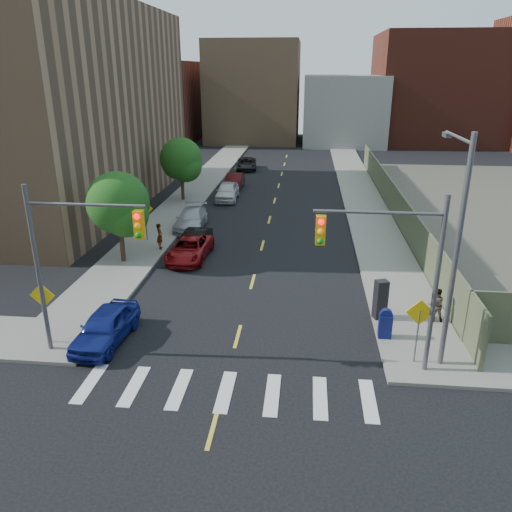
% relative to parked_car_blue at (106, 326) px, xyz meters
% --- Properties ---
extents(ground, '(160.00, 160.00, 0.00)m').
position_rel_parked_car_blue_xyz_m(ground, '(5.50, -7.00, -0.73)').
color(ground, black).
rests_on(ground, ground).
extents(sidewalk_nw, '(3.50, 73.00, 0.15)m').
position_rel_parked_car_blue_xyz_m(sidewalk_nw, '(-2.25, 34.50, -0.65)').
color(sidewalk_nw, gray).
rests_on(sidewalk_nw, ground).
extents(sidewalk_ne, '(3.50, 73.00, 0.15)m').
position_rel_parked_car_blue_xyz_m(sidewalk_ne, '(13.25, 34.50, -0.65)').
color(sidewalk_ne, gray).
rests_on(sidewalk_ne, ground).
extents(fence_north, '(0.12, 44.00, 2.50)m').
position_rel_parked_car_blue_xyz_m(fence_north, '(15.10, 21.00, 0.52)').
color(fence_north, '#5E6345').
rests_on(fence_north, ground).
extents(building_nw, '(22.00, 30.00, 16.00)m').
position_rel_parked_car_blue_xyz_m(building_nw, '(-16.50, 23.00, 7.27)').
color(building_nw, '#8C6B4C').
rests_on(building_nw, ground).
extents(bg_bldg_west, '(14.00, 18.00, 12.00)m').
position_rel_parked_car_blue_xyz_m(bg_bldg_west, '(-16.50, 63.00, 5.27)').
color(bg_bldg_west, '#592319').
rests_on(bg_bldg_west, ground).
extents(bg_bldg_midwest, '(14.00, 16.00, 15.00)m').
position_rel_parked_car_blue_xyz_m(bg_bldg_midwest, '(-0.50, 65.00, 6.77)').
color(bg_bldg_midwest, '#8C6B4C').
rests_on(bg_bldg_midwest, ground).
extents(bg_bldg_center, '(12.00, 16.00, 10.00)m').
position_rel_parked_car_blue_xyz_m(bg_bldg_center, '(13.50, 63.00, 4.27)').
color(bg_bldg_center, gray).
rests_on(bg_bldg_center, ground).
extents(bg_bldg_east, '(18.00, 18.00, 16.00)m').
position_rel_parked_car_blue_xyz_m(bg_bldg_east, '(27.50, 65.00, 7.27)').
color(bg_bldg_east, '#592319').
rests_on(bg_bldg_east, ground).
extents(signal_nw, '(4.59, 0.30, 7.00)m').
position_rel_parked_car_blue_xyz_m(signal_nw, '(-0.48, -1.00, 3.80)').
color(signal_nw, '#59595E').
rests_on(signal_nw, ground).
extents(signal_ne, '(4.59, 0.30, 7.00)m').
position_rel_parked_car_blue_xyz_m(signal_ne, '(11.48, -1.00, 3.80)').
color(signal_ne, '#59595E').
rests_on(signal_ne, ground).
extents(streetlight_ne, '(0.25, 3.70, 9.00)m').
position_rel_parked_car_blue_xyz_m(streetlight_ne, '(13.70, -0.10, 4.49)').
color(streetlight_ne, '#59595E').
rests_on(streetlight_ne, ground).
extents(warn_sign_nw, '(1.06, 0.06, 2.83)m').
position_rel_parked_car_blue_xyz_m(warn_sign_nw, '(-2.30, -0.50, 1.27)').
color(warn_sign_nw, '#59595E').
rests_on(warn_sign_nw, ground).
extents(warn_sign_ne, '(1.06, 0.06, 2.83)m').
position_rel_parked_car_blue_xyz_m(warn_sign_ne, '(12.70, -0.50, 1.27)').
color(warn_sign_ne, '#59595E').
rests_on(warn_sign_ne, ground).
extents(warn_sign_midwest, '(1.06, 0.06, 2.83)m').
position_rel_parked_car_blue_xyz_m(warn_sign_midwest, '(-2.30, 13.00, 1.27)').
color(warn_sign_midwest, '#59595E').
rests_on(warn_sign_midwest, ground).
extents(tree_west_near, '(3.66, 3.64, 5.52)m').
position_rel_parked_car_blue_xyz_m(tree_west_near, '(-2.50, 9.05, 2.75)').
color(tree_west_near, '#332114').
rests_on(tree_west_near, ground).
extents(tree_west_far, '(3.66, 3.64, 5.52)m').
position_rel_parked_car_blue_xyz_m(tree_west_far, '(-2.50, 24.05, 2.75)').
color(tree_west_far, '#332114').
rests_on(tree_west_far, ground).
extents(parked_car_blue, '(2.00, 4.37, 1.45)m').
position_rel_parked_car_blue_xyz_m(parked_car_blue, '(0.00, 0.00, 0.00)').
color(parked_car_blue, navy).
rests_on(parked_car_blue, ground).
extents(parked_car_black, '(1.64, 4.05, 1.31)m').
position_rel_parked_car_blue_xyz_m(parked_car_black, '(1.30, 11.62, -0.07)').
color(parked_car_black, black).
rests_on(parked_car_black, ground).
extents(parked_car_red, '(2.40, 4.82, 1.31)m').
position_rel_parked_car_blue_xyz_m(parked_car_red, '(1.30, 10.08, -0.07)').
color(parked_car_red, maroon).
rests_on(parked_car_red, ground).
extents(parked_car_silver, '(2.22, 4.99, 1.42)m').
position_rel_parked_car_blue_xyz_m(parked_car_silver, '(0.00, 16.22, -0.02)').
color(parked_car_silver, '#A9ADB1').
rests_on(parked_car_silver, ground).
extents(parked_car_white, '(1.97, 4.62, 1.56)m').
position_rel_parked_car_blue_xyz_m(parked_car_white, '(1.30, 24.84, 0.05)').
color(parked_car_white, silver).
rests_on(parked_car_white, ground).
extents(parked_car_maroon, '(1.61, 4.41, 1.44)m').
position_rel_parked_car_blue_xyz_m(parked_car_maroon, '(1.30, 29.28, -0.00)').
color(parked_car_maroon, '#3C0C0D').
rests_on(parked_car_maroon, ground).
extents(parked_car_grey, '(2.64, 4.97, 1.33)m').
position_rel_parked_car_blue_xyz_m(parked_car_grey, '(1.29, 39.17, -0.06)').
color(parked_car_grey, black).
rests_on(parked_car_grey, ground).
extents(mailbox, '(0.55, 0.43, 1.33)m').
position_rel_parked_car_blue_xyz_m(mailbox, '(11.80, 1.33, 0.07)').
color(mailbox, navy).
rests_on(mailbox, sidewalk_ne).
extents(payphone, '(0.67, 0.61, 1.85)m').
position_rel_parked_car_blue_xyz_m(payphone, '(11.80, 3.12, 0.35)').
color(payphone, black).
rests_on(payphone, sidewalk_ne).
extents(pedestrian_west, '(0.59, 0.71, 1.66)m').
position_rel_parked_car_blue_xyz_m(pedestrian_west, '(-0.90, 11.32, 0.25)').
color(pedestrian_west, gray).
rests_on(pedestrian_west, sidewalk_nw).
extents(pedestrian_east, '(0.80, 0.63, 1.59)m').
position_rel_parked_car_blue_xyz_m(pedestrian_east, '(14.27, 3.10, 0.22)').
color(pedestrian_east, gray).
rests_on(pedestrian_east, sidewalk_ne).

